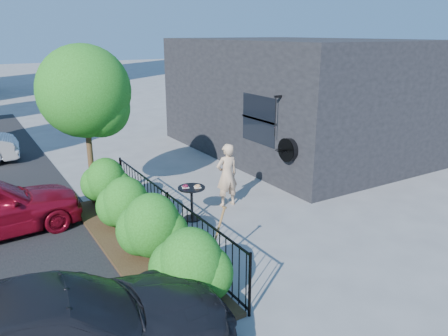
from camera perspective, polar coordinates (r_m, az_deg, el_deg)
ground at (r=10.09m, az=0.67°, el=-7.48°), size 120.00×120.00×0.00m
shop_building at (r=16.20m, az=8.92°, el=9.22°), size 6.22×9.00×4.00m
fence at (r=9.22m, az=-7.30°, el=-6.29°), size 0.05×6.05×1.10m
planting_bed at (r=9.22m, az=-11.20°, el=-10.10°), size 1.30×6.00×0.08m
shrubs at (r=9.05m, az=-11.07°, el=-5.99°), size 1.10×5.60×1.24m
patio_tree at (r=10.94m, az=-17.36°, el=8.84°), size 2.20×2.20×3.94m
cafe_table at (r=10.22m, az=-4.24°, el=-3.82°), size 0.64×0.64×0.85m
woman at (r=10.93m, az=0.39°, el=-0.93°), size 0.60×0.41×1.62m
shovel at (r=8.10m, az=-1.21°, el=-9.71°), size 0.43×0.16×1.26m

